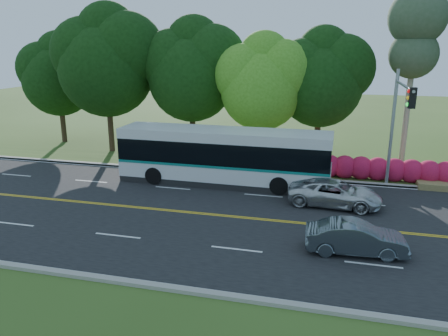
% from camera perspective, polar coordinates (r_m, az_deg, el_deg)
% --- Properties ---
extents(ground, '(120.00, 120.00, 0.00)m').
position_cam_1_polar(ground, '(21.78, 4.98, -6.73)').
color(ground, '#36531B').
rests_on(ground, ground).
extents(road, '(60.00, 14.00, 0.02)m').
position_cam_1_polar(road, '(21.77, 4.98, -6.71)').
color(road, black).
rests_on(road, ground).
extents(curb_north, '(60.00, 0.30, 0.15)m').
position_cam_1_polar(curb_north, '(28.43, 7.35, -1.19)').
color(curb_north, '#9A968B').
rests_on(curb_north, ground).
extents(curb_south, '(60.00, 0.30, 0.15)m').
position_cam_1_polar(curb_south, '(15.49, 0.46, -16.40)').
color(curb_south, '#9A968B').
rests_on(curb_south, ground).
extents(grass_verge, '(60.00, 4.00, 0.10)m').
position_cam_1_polar(grass_verge, '(30.20, 7.78, -0.24)').
color(grass_verge, '#36531B').
rests_on(grass_verge, ground).
extents(lane_markings, '(57.60, 13.82, 0.00)m').
position_cam_1_polar(lane_markings, '(21.78, 4.73, -6.66)').
color(lane_markings, gold).
rests_on(lane_markings, road).
extents(tree_row, '(44.70, 9.10, 13.84)m').
position_cam_1_polar(tree_row, '(33.09, -0.24, 13.05)').
color(tree_row, black).
rests_on(tree_row, ground).
extents(bougainvillea_hedge, '(9.50, 2.25, 1.50)m').
position_cam_1_polar(bougainvillea_hedge, '(29.33, 21.70, -0.37)').
color(bougainvillea_hedge, '#A90E3C').
rests_on(bougainvillea_hedge, ground).
extents(traffic_signal, '(0.42, 6.10, 7.00)m').
position_cam_1_polar(traffic_signal, '(25.77, 21.78, 6.54)').
color(traffic_signal, '#93969B').
rests_on(traffic_signal, ground).
extents(transit_bus, '(12.91, 2.97, 3.37)m').
position_cam_1_polar(transit_bus, '(26.73, -0.06, 1.44)').
color(transit_bus, silver).
rests_on(transit_bus, road).
extents(sedan, '(4.17, 1.74, 1.34)m').
position_cam_1_polar(sedan, '(18.92, 16.83, -8.72)').
color(sedan, '#535E65').
rests_on(sedan, road).
extents(suv, '(5.05, 2.67, 1.35)m').
position_cam_1_polar(suv, '(24.03, 14.30, -3.21)').
color(suv, silver).
rests_on(suv, road).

